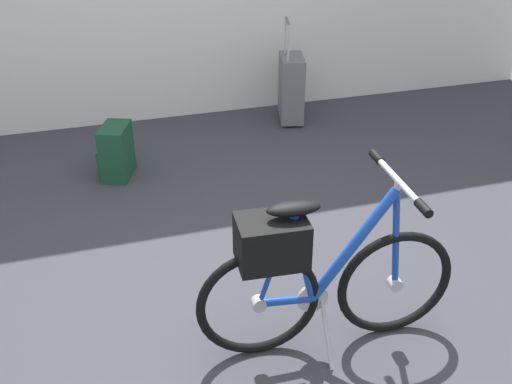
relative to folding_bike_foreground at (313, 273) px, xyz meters
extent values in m
plane|color=#38383F|center=(-0.23, 0.23, -0.39)|extent=(7.00, 7.00, 0.00)
torus|color=black|center=(0.38, -0.03, -0.12)|extent=(0.54, 0.08, 0.53)
cylinder|color=#B7B7BC|center=(0.38, -0.03, -0.12)|extent=(0.06, 0.05, 0.06)
torus|color=black|center=(-0.23, 0.02, -0.12)|extent=(0.54, 0.08, 0.53)
cylinder|color=#B7B7BC|center=(-0.23, 0.02, -0.12)|extent=(0.06, 0.05, 0.06)
cylinder|color=#1947B2|center=(-0.11, 0.01, -0.13)|extent=(0.24, 0.05, 0.05)
cylinder|color=#1947B2|center=(0.17, -0.01, 0.11)|extent=(0.37, 0.07, 0.52)
cylinder|color=#1947B2|center=(-0.05, 0.00, 0.09)|extent=(0.14, 0.05, 0.45)
cylinder|color=#1947B2|center=(-0.11, 0.01, -0.13)|extent=(0.24, 0.04, 0.04)
cylinder|color=#1947B2|center=(0.36, -0.03, 0.12)|extent=(0.08, 0.03, 0.48)
cylinder|color=#1947B2|center=(-0.16, 0.01, 0.09)|extent=(0.16, 0.03, 0.43)
ellipsoid|color=black|center=(-0.10, 0.01, 0.33)|extent=(0.23, 0.11, 0.05)
cylinder|color=#B7B7BC|center=(0.33, -0.03, 0.38)|extent=(0.03, 0.03, 0.04)
cylinder|color=#B7B7BC|center=(0.33, -0.03, 0.40)|extent=(0.06, 0.44, 0.03)
cylinder|color=black|center=(0.32, -0.24, 0.40)|extent=(0.04, 0.09, 0.04)
cylinder|color=black|center=(0.35, 0.19, 0.40)|extent=(0.04, 0.09, 0.04)
cylinder|color=#B7B7BC|center=(0.00, 0.00, -0.13)|extent=(0.14, 0.03, 0.14)
cylinder|color=#B7B7BC|center=(0.04, -0.09, -0.27)|extent=(0.03, 0.19, 0.25)
cube|color=black|center=(-0.18, 0.01, 0.19)|extent=(0.29, 0.22, 0.20)
cube|color=slate|center=(0.82, 2.51, -0.11)|extent=(0.26, 0.39, 0.52)
cylinder|color=#B7B7BC|center=(0.74, 2.40, 0.29)|extent=(0.02, 0.02, 0.28)
cylinder|color=#B7B7BC|center=(0.80, 2.63, 0.29)|extent=(0.02, 0.02, 0.28)
cylinder|color=slate|center=(0.77, 2.52, 0.43)|extent=(0.07, 0.23, 0.02)
cylinder|color=black|center=(0.84, 2.37, -0.37)|extent=(0.04, 0.03, 0.04)
cylinder|color=black|center=(0.90, 2.62, -0.37)|extent=(0.04, 0.03, 0.04)
cube|color=#19472D|center=(-0.65, 1.91, -0.20)|extent=(0.26, 0.32, 0.36)
cube|color=#1F5939|center=(-0.74, 1.94, -0.26)|extent=(0.10, 0.20, 0.16)
camera|label=1|loc=(-0.82, -1.87, 1.51)|focal=41.97mm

